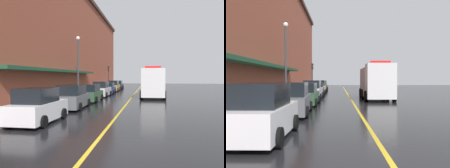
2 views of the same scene
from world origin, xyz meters
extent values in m
plane|color=black|center=(0.00, 25.00, 0.00)|extent=(112.00, 112.00, 0.00)
cube|color=gray|center=(-6.20, 25.00, 0.07)|extent=(2.40, 70.00, 0.15)
cube|color=gold|center=(0.00, 25.00, 0.00)|extent=(0.16, 70.00, 0.01)
cube|color=brown|center=(-13.59, 24.00, 7.58)|extent=(12.39, 64.00, 15.16)
cube|color=#19472D|center=(-6.85, 16.00, 3.10)|extent=(1.20, 22.40, 0.24)
cube|color=silver|center=(-3.93, 3.99, 0.65)|extent=(1.84, 4.29, 0.95)
cube|color=black|center=(-3.93, 3.78, 1.52)|extent=(1.63, 2.37, 0.78)
cylinder|color=black|center=(-4.80, 5.32, 0.32)|extent=(0.23, 0.64, 0.64)
cylinder|color=black|center=(-3.01, 5.30, 0.32)|extent=(0.23, 0.64, 0.64)
cylinder|color=black|center=(-4.84, 2.68, 0.32)|extent=(0.23, 0.64, 0.64)
cylinder|color=black|center=(-3.05, 2.66, 0.32)|extent=(0.23, 0.64, 0.64)
cube|color=#595B60|center=(-3.91, 9.95, 0.64)|extent=(2.01, 4.86, 0.93)
cube|color=black|center=(-3.90, 9.71, 1.48)|extent=(1.74, 2.70, 0.76)
cylinder|color=black|center=(-4.89, 11.40, 0.32)|extent=(0.24, 0.65, 0.64)
cylinder|color=black|center=(-3.05, 11.47, 0.32)|extent=(0.24, 0.65, 0.64)
cylinder|color=black|center=(-4.78, 8.43, 0.32)|extent=(0.24, 0.65, 0.64)
cylinder|color=black|center=(-2.93, 8.50, 0.32)|extent=(0.24, 0.65, 0.64)
cube|color=#2D5133|center=(-3.86, 15.31, 0.61)|extent=(1.90, 4.45, 0.86)
cube|color=black|center=(-3.87, 15.09, 1.39)|extent=(1.70, 2.45, 0.70)
cylinder|color=black|center=(-4.80, 16.69, 0.32)|extent=(0.22, 0.64, 0.64)
cylinder|color=black|center=(-2.91, 16.68, 0.32)|extent=(0.22, 0.64, 0.64)
cylinder|color=black|center=(-4.82, 13.94, 0.32)|extent=(0.22, 0.64, 0.64)
cylinder|color=black|center=(-2.93, 13.93, 0.32)|extent=(0.22, 0.64, 0.64)
cube|color=silver|center=(-3.87, 21.45, 0.65)|extent=(1.77, 4.76, 0.95)
cube|color=black|center=(-3.88, 21.22, 1.52)|extent=(1.58, 2.62, 0.78)
cylinder|color=black|center=(-4.73, 22.93, 0.32)|extent=(0.23, 0.64, 0.64)
cylinder|color=black|center=(-2.99, 22.92, 0.32)|extent=(0.23, 0.64, 0.64)
cylinder|color=black|center=(-4.76, 19.99, 0.32)|extent=(0.23, 0.64, 0.64)
cylinder|color=black|center=(-3.01, 19.98, 0.32)|extent=(0.23, 0.64, 0.64)
cube|color=navy|center=(-3.99, 26.97, 0.56)|extent=(2.00, 4.54, 0.78)
cube|color=black|center=(-3.98, 26.74, 1.27)|extent=(1.76, 2.52, 0.64)
cylinder|color=black|center=(-4.97, 28.33, 0.32)|extent=(0.24, 0.65, 0.64)
cylinder|color=black|center=(-3.08, 28.39, 0.32)|extent=(0.24, 0.65, 0.64)
cylinder|color=black|center=(-4.89, 25.55, 0.32)|extent=(0.24, 0.65, 0.64)
cylinder|color=black|center=(-3.00, 25.60, 0.32)|extent=(0.24, 0.65, 0.64)
cube|color=#A5844C|center=(-3.96, 32.62, 0.64)|extent=(1.79, 4.77, 0.92)
cube|color=black|center=(-3.96, 32.38, 1.47)|extent=(1.60, 2.63, 0.75)
cylinder|color=black|center=(-4.86, 34.09, 0.32)|extent=(0.23, 0.64, 0.64)
cylinder|color=black|center=(-3.09, 34.10, 0.32)|extent=(0.23, 0.64, 0.64)
cylinder|color=black|center=(-4.84, 31.14, 0.32)|extent=(0.23, 0.64, 0.64)
cylinder|color=black|center=(-3.06, 31.16, 0.32)|extent=(0.23, 0.64, 0.64)
cube|color=black|center=(-4.05, 39.06, 0.61)|extent=(1.84, 4.59, 0.86)
cube|color=black|center=(-4.05, 38.83, 1.39)|extent=(1.64, 2.53, 0.70)
cylinder|color=black|center=(-4.97, 40.47, 0.32)|extent=(0.23, 0.64, 0.64)
cylinder|color=black|center=(-3.16, 40.49, 0.32)|extent=(0.23, 0.64, 0.64)
cylinder|color=black|center=(-4.94, 37.63, 0.32)|extent=(0.23, 0.64, 0.64)
cylinder|color=black|center=(-3.13, 37.65, 0.32)|extent=(0.23, 0.64, 0.64)
cube|color=silver|center=(2.46, 18.10, 1.86)|extent=(2.51, 2.30, 3.11)
cube|color=silver|center=(2.49, 22.33, 1.73)|extent=(2.53, 5.55, 2.86)
cube|color=red|center=(2.46, 18.10, 3.53)|extent=(1.75, 0.61, 0.24)
cylinder|color=black|center=(3.72, 18.17, 0.50)|extent=(0.31, 1.00, 1.00)
cylinder|color=black|center=(1.20, 18.18, 0.50)|extent=(0.31, 1.00, 1.00)
cylinder|color=black|center=(3.75, 21.63, 0.50)|extent=(0.31, 1.00, 1.00)
cylinder|color=black|center=(1.22, 21.64, 0.50)|extent=(0.31, 1.00, 1.00)
cylinder|color=black|center=(3.76, 23.86, 0.50)|extent=(0.31, 1.00, 1.00)
cylinder|color=black|center=(1.23, 23.88, 0.50)|extent=(0.31, 1.00, 1.00)
cylinder|color=#4C4C51|center=(-5.35, 25.70, 0.68)|extent=(0.07, 0.07, 1.05)
cube|color=black|center=(-5.35, 25.70, 1.34)|extent=(0.14, 0.18, 0.28)
cylinder|color=#4C4C51|center=(-5.35, 30.45, 0.68)|extent=(0.07, 0.07, 1.05)
cube|color=black|center=(-5.35, 30.45, 1.34)|extent=(0.14, 0.18, 0.28)
cylinder|color=#4C4C51|center=(-5.35, 24.13, 0.68)|extent=(0.07, 0.07, 1.05)
cube|color=black|center=(-5.35, 24.13, 1.34)|extent=(0.14, 0.18, 0.28)
cylinder|color=#4C4C51|center=(-5.35, 15.98, 0.68)|extent=(0.07, 0.07, 1.05)
cube|color=black|center=(-5.35, 15.98, 1.34)|extent=(0.14, 0.18, 0.28)
cylinder|color=#33383D|center=(-5.95, 18.16, 3.40)|extent=(0.18, 0.18, 6.50)
sphere|color=white|center=(-5.95, 18.16, 6.87)|extent=(0.44, 0.44, 0.44)
cylinder|color=#232326|center=(-5.30, 35.42, 1.85)|extent=(0.14, 0.14, 3.40)
cube|color=black|center=(-5.30, 35.42, 4.00)|extent=(0.28, 0.36, 0.90)
sphere|color=red|center=(-5.14, 35.42, 4.30)|extent=(0.16, 0.16, 0.16)
sphere|color=gold|center=(-5.14, 35.42, 4.00)|extent=(0.16, 0.16, 0.16)
sphere|color=green|center=(-5.14, 35.42, 3.70)|extent=(0.16, 0.16, 0.16)
camera|label=1|loc=(1.98, -8.28, 2.52)|focal=38.48mm
camera|label=2|loc=(-1.30, -4.92, 2.06)|focal=41.61mm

